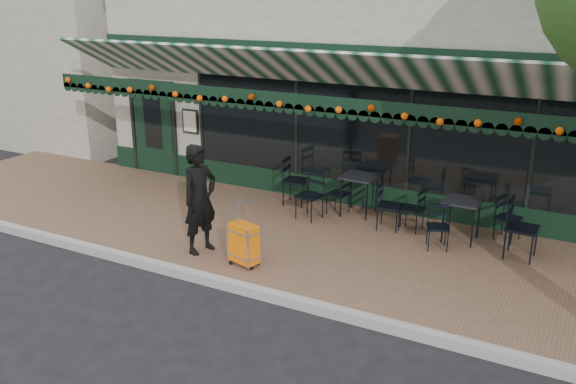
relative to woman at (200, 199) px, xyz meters
The scene contains 17 objects.
ground 1.65m from the woman, 30.85° to the right, with size 80.00×80.00×0.00m, color black.
sidewalk 2.00m from the woman, 51.63° to the left, with size 18.00×4.00×0.15m, color brown.
curb 1.63m from the woman, 33.89° to the right, with size 18.00×0.16×0.15m, color #9E9E99.
restaurant_building 7.37m from the woman, 81.50° to the left, with size 12.00×9.60×4.50m.
neighbor_building_left 14.08m from the woman, 148.32° to the left, with size 12.00×8.00×4.80m, color #BCB5A5.
woman is the anchor object (origin of this frame).
suitcase 1.09m from the woman, ahead, with size 0.52×0.38×1.08m.
cafe_table_a 4.50m from the woman, 34.00° to the left, with size 0.60×0.60×0.74m.
cafe_table_b 3.35m from the woman, 60.22° to the left, with size 0.63×0.63×0.78m.
chair_a_left 3.85m from the woman, 42.15° to the left, with size 0.40×0.40×0.81m, color black, non-canonical shape.
chair_a_right 5.35m from the woman, 33.23° to the left, with size 0.39×0.39×0.79m, color black, non-canonical shape.
chair_a_front 4.02m from the woman, 29.42° to the left, with size 0.38×0.38×0.76m, color black, non-canonical shape.
chair_a_extra 5.27m from the woman, 24.98° to the left, with size 0.51×0.51×1.01m, color black, non-canonical shape.
chair_b_left 3.09m from the woman, 64.97° to the left, with size 0.39×0.39×0.78m, color black, non-canonical shape.
chair_b_right 3.49m from the woman, 44.82° to the left, with size 0.44×0.44×0.87m, color black, non-canonical shape.
chair_b_front 2.45m from the woman, 67.36° to the left, with size 0.45×0.45×0.90m, color black, non-canonical shape.
chair_solo 2.89m from the woman, 83.75° to the left, with size 0.49×0.49×0.97m, color black, non-canonical shape.
Camera 1 is at (4.64, -7.02, 4.35)m, focal length 38.00 mm.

